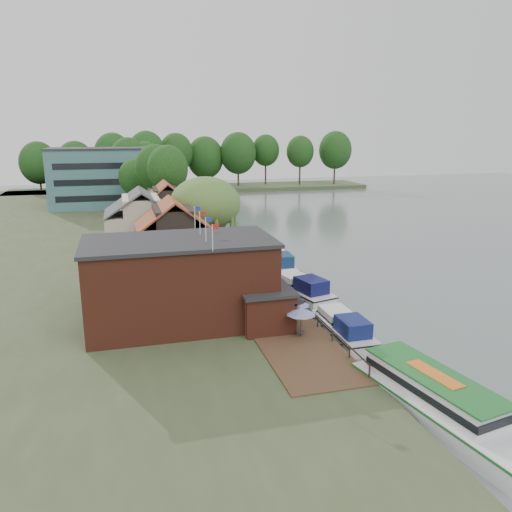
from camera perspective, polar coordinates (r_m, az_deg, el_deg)
ground at (r=48.51m, az=10.65°, el=-6.36°), size 260.00×260.00×0.00m
land_bank at (r=78.13m, az=-21.91°, el=1.10°), size 50.00×140.00×1.00m
quay_deck at (r=54.55m, az=-1.49°, el=-2.62°), size 6.00×50.00×0.10m
quay_rail at (r=55.55m, az=1.10°, el=-1.82°), size 0.20×49.00×1.00m
pub at (r=42.05m, az=-5.95°, el=-2.72°), size 20.00×11.00×7.30m
hotel_block at (r=111.21m, az=-16.11°, el=8.67°), size 25.40×12.40×12.30m
cottage_a at (r=56.22m, az=-9.44°, el=2.12°), size 8.60×7.60×8.50m
cottage_b at (r=65.84m, az=-12.93°, el=3.71°), size 9.60×8.60×8.50m
cottage_c at (r=74.93m, az=-10.17°, el=5.10°), size 7.60×7.60×8.50m
willow at (r=61.47m, az=-5.77°, el=4.19°), size 8.60×8.60×10.43m
umbrella_0 at (r=39.41m, az=5.15°, el=-7.53°), size 2.34×2.34×2.38m
umbrella_1 at (r=41.31m, az=4.58°, el=-6.47°), size 2.19×2.19×2.38m
umbrella_2 at (r=43.15m, az=2.08°, el=-5.51°), size 2.03×2.03×2.38m
umbrella_3 at (r=46.85m, az=2.04°, el=-3.89°), size 2.09×2.09×2.38m
umbrella_4 at (r=49.11m, az=1.04°, el=-3.03°), size 2.24×2.24×2.38m
umbrella_5 at (r=51.72m, az=-0.09°, el=-2.13°), size 1.94×1.94×2.38m
umbrella_6 at (r=55.32m, az=-0.31°, el=-1.04°), size 1.97×1.97×2.38m
cruiser_0 at (r=42.45m, az=9.92°, el=-7.71°), size 3.10×9.56×2.30m
cruiser_1 at (r=51.74m, az=5.06°, el=-3.37°), size 5.74×10.82×2.52m
cruiser_2 at (r=61.34m, az=2.49°, el=-0.50°), size 4.07×10.66×2.56m
cruiser_3 at (r=68.77m, az=-0.76°, el=0.96°), size 5.77×9.45×2.14m
tour_boat at (r=32.50m, az=20.32°, el=-15.12°), size 5.89×13.35×2.81m
swan at (r=37.11m, az=13.85°, el=-12.85°), size 0.44×0.44×0.44m
bank_tree_0 at (r=82.90m, az=-9.96°, el=7.73°), size 6.54×6.54×13.57m
bank_tree_1 at (r=91.21m, az=-11.38°, el=8.21°), size 6.85×6.85×13.47m
bank_tree_2 at (r=99.61m, az=-13.61°, el=7.74°), size 6.16×6.16×10.57m
bank_tree_3 at (r=120.66m, az=-14.29°, el=9.65°), size 8.48×8.48×14.27m
bank_tree_4 at (r=126.69m, az=-14.12°, el=9.71°), size 8.39×8.39×13.63m
bank_tree_5 at (r=135.51m, az=-12.40°, el=9.96°), size 8.36×8.36×13.06m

